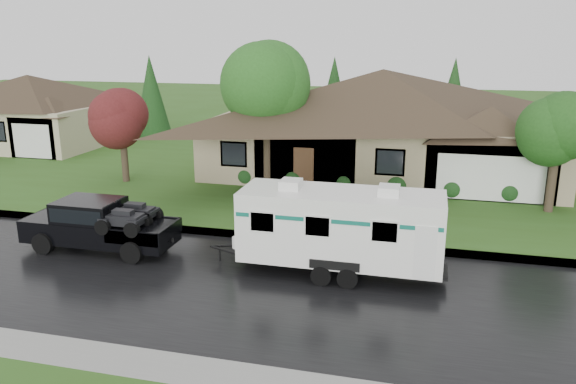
# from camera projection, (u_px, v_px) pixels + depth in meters

# --- Properties ---
(ground) EXTENTS (140.00, 140.00, 0.00)m
(ground) POSITION_uv_depth(u_px,v_px,m) (281.00, 264.00, 19.00)
(ground) COLOR #31571B
(ground) RESTS_ON ground
(road) EXTENTS (140.00, 8.00, 0.01)m
(road) POSITION_uv_depth(u_px,v_px,m) (264.00, 288.00, 17.13)
(road) COLOR black
(road) RESTS_ON ground
(curb) EXTENTS (140.00, 0.50, 0.15)m
(curb) POSITION_uv_depth(u_px,v_px,m) (296.00, 239.00, 21.08)
(curb) COLOR gray
(curb) RESTS_ON ground
(lawn) EXTENTS (140.00, 26.00, 0.15)m
(lawn) POSITION_uv_depth(u_px,v_px,m) (346.00, 166.00, 33.00)
(lawn) COLOR #31571B
(lawn) RESTS_ON ground
(house_main) EXTENTS (19.44, 10.80, 6.90)m
(house_main) POSITION_uv_depth(u_px,v_px,m) (387.00, 110.00, 30.43)
(house_main) COLOR tan
(house_main) RESTS_ON lawn
(house_far) EXTENTS (10.80, 8.64, 5.80)m
(house_far) POSITION_uv_depth(u_px,v_px,m) (32.00, 105.00, 38.16)
(house_far) COLOR #C4B891
(house_far) RESTS_ON lawn
(tree_left_green) EXTENTS (4.15, 4.15, 6.87)m
(tree_left_green) POSITION_uv_depth(u_px,v_px,m) (267.00, 91.00, 26.96)
(tree_left_green) COLOR #382B1E
(tree_left_green) RESTS_ON lawn
(tree_red) EXTENTS (2.78, 2.78, 4.60)m
(tree_red) POSITION_uv_depth(u_px,v_px,m) (122.00, 120.00, 28.45)
(tree_red) COLOR #382B1E
(tree_red) RESTS_ON lawn
(tree_right_green) EXTENTS (3.01, 3.01, 4.98)m
(tree_right_green) POSITION_uv_depth(u_px,v_px,m) (558.00, 132.00, 23.30)
(tree_right_green) COLOR #382B1E
(tree_right_green) RESTS_ON lawn
(shrub_row) EXTENTS (13.60, 1.00, 1.00)m
(shrub_row) POSITION_uv_depth(u_px,v_px,m) (370.00, 182.00, 27.04)
(shrub_row) COLOR #143814
(shrub_row) RESTS_ON lawn
(pickup_truck) EXTENTS (5.47, 2.08, 1.82)m
(pickup_truck) POSITION_uv_depth(u_px,v_px,m) (97.00, 223.00, 20.10)
(pickup_truck) COLOR black
(pickup_truck) RESTS_ON ground
(travel_trailer) EXTENTS (6.75, 2.37, 3.03)m
(travel_trailer) POSITION_uv_depth(u_px,v_px,m) (341.00, 226.00, 17.85)
(travel_trailer) COLOR white
(travel_trailer) RESTS_ON ground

